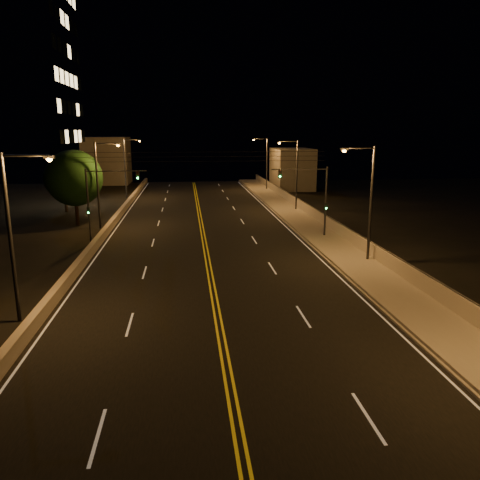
{
  "coord_description": "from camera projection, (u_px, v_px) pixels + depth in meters",
  "views": [
    {
      "loc": [
        -1.47,
        -12.09,
        9.53
      ],
      "look_at": [
        2.0,
        18.0,
        2.5
      ],
      "focal_mm": 35.0,
      "sensor_mm": 36.0,
      "label": 1
    }
  ],
  "objects": [
    {
      "name": "ground",
      "position": [
        243.0,
        457.0,
        14.02
      ],
      "size": [
        160.0,
        160.0,
        0.0
      ],
      "primitive_type": "plane",
      "color": "black",
      "rests_on": "ground"
    },
    {
      "name": "tree_0",
      "position": [
        74.0,
        178.0,
        47.76
      ],
      "size": [
        5.74,
        5.74,
        7.78
      ],
      "color": "black",
      "rests_on": "ground"
    },
    {
      "name": "streetlight_5",
      "position": [
        100.0,
        179.0,
        46.17
      ],
      "size": [
        2.55,
        0.28,
        8.57
      ],
      "color": "#2D2D33",
      "rests_on": "ground"
    },
    {
      "name": "parapet_rail",
      "position": [
        377.0,
        246.0,
        34.47
      ],
      "size": [
        0.06,
        120.0,
        0.06
      ],
      "primitive_type": "cylinder",
      "rotation": [
        1.57,
        0.0,
        0.0
      ],
      "color": "black",
      "rests_on": "parapet_wall"
    },
    {
      "name": "traffic_signal_right",
      "position": [
        316.0,
        194.0,
        41.83
      ],
      "size": [
        5.11,
        0.31,
        6.5
      ],
      "color": "#2D2D33",
      "rests_on": "ground"
    },
    {
      "name": "road",
      "position": [
        209.0,
        268.0,
        33.37
      ],
      "size": [
        18.0,
        120.0,
        0.02
      ],
      "primitive_type": "cube",
      "color": "black",
      "rests_on": "ground"
    },
    {
      "name": "jersey_barrier",
      "position": [
        77.0,
        267.0,
        32.27
      ],
      "size": [
        0.45,
        120.0,
        0.78
      ],
      "primitive_type": "cube",
      "color": "#A59789",
      "rests_on": "ground"
    },
    {
      "name": "traffic_signal_left",
      "position": [
        99.0,
        198.0,
        39.73
      ],
      "size": [
        5.11,
        0.31,
        6.5
      ],
      "color": "#2D2D33",
      "rests_on": "ground"
    },
    {
      "name": "parapet_wall",
      "position": [
        377.0,
        253.0,
        34.59
      ],
      "size": [
        0.3,
        120.0,
        1.0
      ],
      "primitive_type": "cube",
      "color": "#A59789",
      "rests_on": "sidewalk"
    },
    {
      "name": "lane_markings",
      "position": [
        209.0,
        268.0,
        33.3
      ],
      "size": [
        17.32,
        116.0,
        0.0
      ],
      "color": "silver",
      "rests_on": "road"
    },
    {
      "name": "streetlight_2",
      "position": [
        295.0,
        171.0,
        56.05
      ],
      "size": [
        2.55,
        0.28,
        8.57
      ],
      "color": "#2D2D33",
      "rests_on": "ground"
    },
    {
      "name": "streetlight_6",
      "position": [
        127.0,
        164.0,
        67.56
      ],
      "size": [
        2.55,
        0.28,
        8.57
      ],
      "color": "#2D2D33",
      "rests_on": "ground"
    },
    {
      "name": "distant_building_right",
      "position": [
        292.0,
        169.0,
        79.55
      ],
      "size": [
        6.0,
        10.0,
        6.77
      ],
      "primitive_type": "cube",
      "color": "gray",
      "rests_on": "ground"
    },
    {
      "name": "streetlight_4",
      "position": [
        15.0,
        226.0,
        23.05
      ],
      "size": [
        2.55,
        0.28,
        8.57
      ],
      "color": "#2D2D33",
      "rests_on": "ground"
    },
    {
      "name": "tree_1",
      "position": [
        64.0,
        179.0,
        55.99
      ],
      "size": [
        4.71,
        4.71,
        6.38
      ],
      "color": "black",
      "rests_on": "ground"
    },
    {
      "name": "sidewalk",
      "position": [
        355.0,
        262.0,
        34.55
      ],
      "size": [
        3.6,
        120.0,
        0.3
      ],
      "primitive_type": "cube",
      "color": "gray",
      "rests_on": "ground"
    },
    {
      "name": "curb",
      "position": [
        330.0,
        264.0,
        34.36
      ],
      "size": [
        0.14,
        120.0,
        0.15
      ],
      "primitive_type": "cube",
      "color": "gray",
      "rests_on": "ground"
    },
    {
      "name": "distant_building_left",
      "position": [
        107.0,
        161.0,
        87.15
      ],
      "size": [
        8.0,
        8.0,
        8.57
      ],
      "primitive_type": "cube",
      "color": "gray",
      "rests_on": "ground"
    },
    {
      "name": "streetlight_1",
      "position": [
        368.0,
        196.0,
        33.66
      ],
      "size": [
        2.55,
        0.28,
        8.57
      ],
      "color": "#2D2D33",
      "rests_on": "ground"
    },
    {
      "name": "streetlight_3",
      "position": [
        265.0,
        160.0,
        76.54
      ],
      "size": [
        2.55,
        0.28,
        8.57
      ],
      "color": "#2D2D33",
      "rests_on": "ground"
    },
    {
      "name": "overhead_wires",
      "position": [
        202.0,
        157.0,
        40.9
      ],
      "size": [
        22.0,
        0.03,
        0.83
      ],
      "color": "black"
    }
  ]
}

